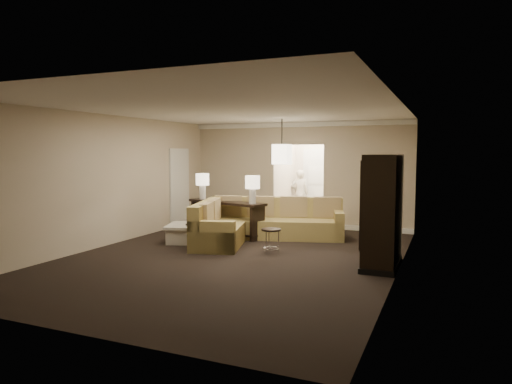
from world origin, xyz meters
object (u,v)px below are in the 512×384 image
at_px(coffee_table, 190,233).
at_px(drink_table, 271,236).
at_px(person, 300,191).
at_px(sectional_sofa, 257,224).
at_px(armoire, 382,213).
at_px(console_table, 226,215).

xyz_separation_m(coffee_table, drink_table, (2.08, -0.36, 0.14)).
relative_size(coffee_table, person, 0.77).
bearing_deg(drink_table, sectional_sofa, 124.41).
distance_m(coffee_table, armoire, 4.36).
xyz_separation_m(sectional_sofa, drink_table, (0.77, -1.13, -0.03)).
xyz_separation_m(coffee_table, armoire, (4.25, -0.62, 0.74)).
height_order(sectional_sofa, armoire, armoire).
xyz_separation_m(coffee_table, person, (1.11, 4.60, 0.61)).
bearing_deg(sectional_sofa, drink_table, -71.19).
relative_size(armoire, person, 1.21).
distance_m(armoire, person, 6.10).
bearing_deg(drink_table, console_table, 141.00).
bearing_deg(console_table, armoire, -5.15).
xyz_separation_m(armoire, person, (-3.14, 5.22, -0.13)).
xyz_separation_m(sectional_sofa, coffee_table, (-1.31, -0.77, -0.17)).
bearing_deg(drink_table, armoire, -7.06).
bearing_deg(coffee_table, console_table, 67.79).
distance_m(sectional_sofa, armoire, 3.30).
relative_size(console_table, person, 1.36).
xyz_separation_m(armoire, drink_table, (-2.17, 0.27, -0.59)).
relative_size(sectional_sofa, person, 2.04).
xyz_separation_m(drink_table, person, (-0.97, 4.96, 0.46)).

